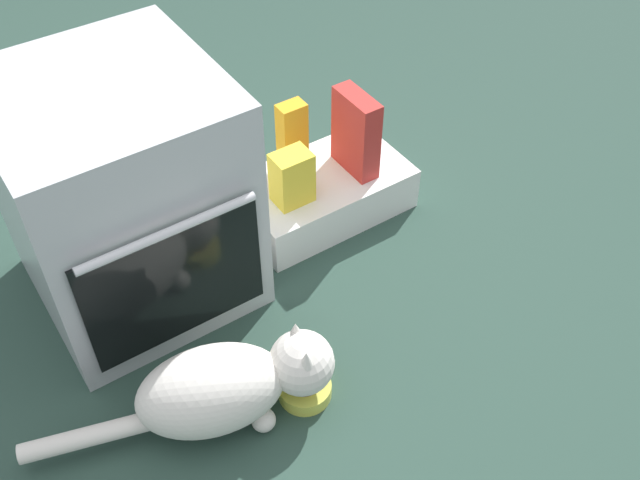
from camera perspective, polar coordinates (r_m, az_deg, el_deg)
The scene contains 8 objects.
ground at distance 2.16m, azimuth -8.63°, elevation -8.87°, with size 8.00×8.00×0.00m, color #284238.
oven at distance 2.13m, azimuth -14.92°, elevation 3.32°, with size 0.59×0.64×0.72m.
pantry_cabinet at distance 2.49m, azimuth 0.20°, elevation 3.67°, with size 0.57×0.33×0.15m, color white.
food_bowl at distance 2.04m, azimuth -1.19°, elevation -11.37°, with size 0.15×0.15×0.08m.
cat at distance 1.93m, azimuth -7.16°, elevation -11.12°, with size 0.79×0.33×0.25m.
snack_bag at distance 2.30m, azimuth -2.18°, elevation 4.82°, with size 0.12×0.09×0.18m, color yellow.
cereal_box at distance 2.39m, azimuth 2.79°, elevation 8.27°, with size 0.07×0.18×0.28m, color #B72D28.
juice_carton at distance 2.41m, azimuth -2.17°, elevation 8.06°, with size 0.09×0.06×0.24m, color orange.
Camera 1 is at (-0.43, -1.22, 1.73)m, focal length 41.40 mm.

